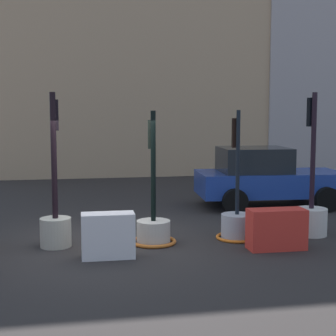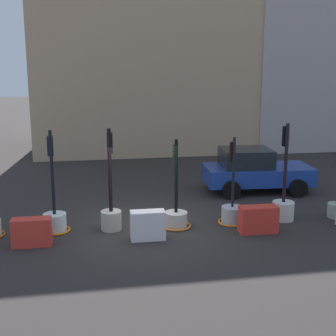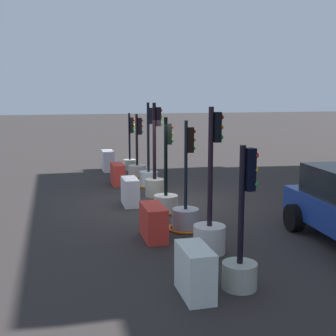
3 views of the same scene
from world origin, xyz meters
TOP-DOWN VIEW (x-y plane):
  - ground_plane at (0.00, 0.00)m, footprint 120.00×120.00m
  - traffic_light_0 at (-6.33, 0.07)m, footprint 0.59×0.59m
  - traffic_light_1 at (-4.53, 0.05)m, footprint 0.88×0.88m
  - traffic_light_2 at (-2.67, 0.13)m, footprint 0.89×0.89m
  - traffic_light_3 at (-1.02, -0.02)m, footprint 0.61×0.61m
  - traffic_light_4 at (0.93, -0.13)m, footprint 0.93×0.93m
  - traffic_light_5 at (2.72, -0.08)m, footprint 0.88×0.88m
  - traffic_light_6 at (4.41, -0.06)m, footprint 0.69×0.69m
  - traffic_light_7 at (6.22, -0.14)m, footprint 0.61×0.61m
  - construction_barrier_0 at (-6.29, -0.91)m, footprint 1.09×0.48m
  - construction_barrier_1 at (-3.22, -0.93)m, footprint 1.06×0.45m
  - construction_barrier_2 at (-0.05, -1.00)m, footprint 0.97×0.44m
  - construction_barrier_3 at (3.22, -1.01)m, footprint 1.12×0.48m
  - construction_barrier_4 at (6.31, -1.00)m, footprint 0.97×0.47m

SIDE VIEW (x-z plane):
  - ground_plane at x=0.00m, z-range 0.00..0.00m
  - traffic_light_4 at x=0.93m, z-range -0.98..1.72m
  - construction_barrier_1 at x=-3.22m, z-range 0.00..0.77m
  - traffic_light_5 at x=2.72m, z-range -0.96..1.75m
  - traffic_light_1 at x=-4.53m, z-range -0.87..1.66m
  - construction_barrier_3 at x=3.22m, z-range 0.00..0.79m
  - construction_barrier_2 at x=-0.05m, z-range 0.00..0.83m
  - construction_barrier_4 at x=6.31m, z-range 0.00..0.85m
  - traffic_light_2 at x=-2.67m, z-range -1.08..1.95m
  - construction_barrier_0 at x=-6.29m, z-range 0.00..0.87m
  - traffic_light_0 at x=-6.33m, z-range -0.73..1.76m
  - traffic_light_7 at x=6.22m, z-range -0.71..1.79m
  - traffic_light_6 at x=4.41m, z-range -0.97..2.11m
  - traffic_light_3 at x=-1.02m, z-range -0.92..2.13m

